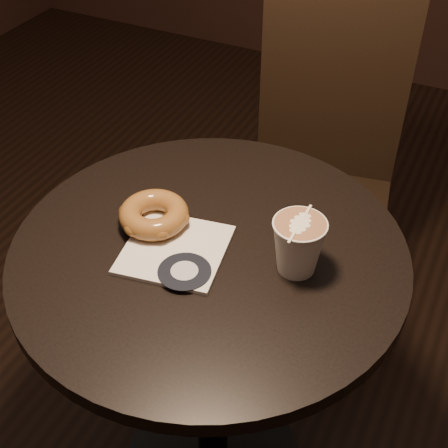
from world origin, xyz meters
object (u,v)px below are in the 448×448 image
(doughnut, at_px, (154,214))
(chair, at_px, (322,158))
(pastry_bag, at_px, (175,250))
(latte_cup, at_px, (298,246))
(cafe_table, at_px, (210,322))

(doughnut, bearing_deg, chair, 79.30)
(pastry_bag, distance_m, latte_cup, 0.22)
(chair, bearing_deg, pastry_bag, -104.81)
(cafe_table, relative_size, latte_cup, 7.51)
(cafe_table, xyz_separation_m, pastry_bag, (-0.05, -0.04, 0.20))
(cafe_table, xyz_separation_m, chair, (0.01, 0.65, -0.01))
(cafe_table, height_order, pastry_bag, pastry_bag)
(doughnut, height_order, latte_cup, latte_cup)
(cafe_table, height_order, doughnut, doughnut)
(doughnut, xyz_separation_m, latte_cup, (0.27, 0.01, 0.02))
(pastry_bag, xyz_separation_m, doughnut, (-0.07, 0.04, 0.02))
(cafe_table, height_order, latte_cup, latte_cup)
(latte_cup, bearing_deg, cafe_table, -173.92)
(pastry_bag, bearing_deg, doughnut, 137.78)
(chair, distance_m, doughnut, 0.69)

